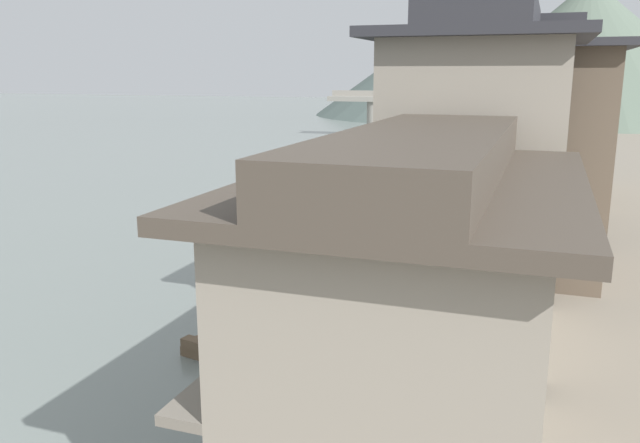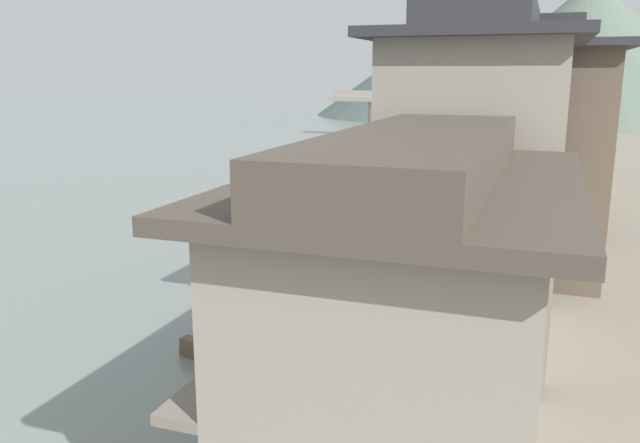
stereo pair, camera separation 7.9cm
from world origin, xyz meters
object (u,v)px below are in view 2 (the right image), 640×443
Objects in this scene: mooring_post_dock_near at (288,372)px; stone_bridge at (446,107)px; boat_moored_far at (283,234)px; house_waterfront_tall at (519,150)px; house_waterfront_far at (527,148)px; mooring_post_dock_mid at (397,251)px; house_waterfront_second at (473,178)px; boat_moored_nearest at (453,171)px; boat_midriver_drifting at (460,160)px; house_waterfront_narrow at (510,160)px; boat_moored_second at (239,326)px; boat_moored_third at (366,159)px; mooring_post_dock_far at (438,205)px; house_waterfront_end at (533,138)px; house_waterfront_nearest at (413,320)px.

stone_bridge reaches higher than mooring_post_dock_near.
boat_moored_far is 12.31m from house_waterfront_tall.
house_waterfront_far reaches higher than mooring_post_dock_near.
house_waterfront_second is at bearing -60.76° from mooring_post_dock_mid.
boat_moored_nearest is 0.61× the size of house_waterfront_tall.
mooring_post_dock_mid is (-3.99, -13.93, -2.56)m from house_waterfront_far.
boat_midriver_drifting is 41.69m from house_waterfront_second.
house_waterfront_narrow is at bearing 79.78° from mooring_post_dock_near.
boat_moored_second is at bearing -117.17° from mooring_post_dock_mid.
boat_moored_third is 45.84m from mooring_post_dock_near.
house_waterfront_second is 10.50× the size of mooring_post_dock_far.
house_waterfront_second is at bearing -70.66° from boat_moored_third.
boat_moored_nearest is 11.63m from house_waterfront_end.
house_waterfront_end is at bearing -67.12° from boat_midriver_drifting.
house_waterfront_far is at bearing 40.75° from boat_moored_far.
house_waterfront_second is (6.70, 0.63, 4.84)m from boat_moored_second.
house_waterfront_nearest is 23.01m from mooring_post_dock_far.
mooring_post_dock_far reaches higher than boat_moored_second.
house_waterfront_second is at bearing 55.72° from mooring_post_dock_near.
house_waterfront_end is (0.04, 18.59, -1.30)m from house_waterfront_tall.
house_waterfront_narrow is at bearing -75.19° from boat_moored_nearest.
boat_moored_far is at bearing 162.19° from house_waterfront_tall.
house_waterfront_second is 7.06m from mooring_post_dock_near.
house_waterfront_second reaches higher than boat_midriver_drifting.
stone_bridge reaches higher than mooring_post_dock_mid.
house_waterfront_nearest is 9.83× the size of mooring_post_dock_far.
house_waterfront_end is (7.54, 26.46, 3.53)m from boat_moored_second.
house_waterfront_tall is at bearing -77.55° from boat_moored_nearest.
house_waterfront_second reaches higher than stone_bridge.
boat_midriver_drifting is 7.03× the size of mooring_post_dock_far.
house_waterfront_narrow is at bearing -77.69° from stone_bridge.
mooring_post_dock_near is (3.38, -4.26, 0.98)m from boat_moored_second.
mooring_post_dock_near is 67.25m from stone_bridge.
stone_bridge is at bearing 97.06° from mooring_post_dock_mid.
mooring_post_dock_mid is 1.09× the size of mooring_post_dock_far.
mooring_post_dock_near is at bearing -66.89° from boat_moored_far.
boat_midriver_drifting is 6.47× the size of mooring_post_dock_mid.
house_waterfront_far is 6.48m from mooring_post_dock_far.
mooring_post_dock_near reaches higher than boat_moored_nearest.
house_waterfront_second is 1.00× the size of house_waterfront_tall.
house_waterfront_nearest is at bearing -61.05° from boat_moored_far.
house_waterfront_nearest reaches higher than boat_moored_second.
mooring_post_dock_near is at bearing -90.00° from mooring_post_dock_mid.
boat_midriver_drifting is 27.54m from house_waterfront_narrow.
boat_moored_nearest is 5.84× the size of mooring_post_dock_near.
house_waterfront_narrow is at bearing 89.37° from house_waterfront_nearest.
house_waterfront_second is 14.37m from house_waterfront_narrow.
house_waterfront_end reaches higher than boat_moored_far.
boat_moored_nearest is 19.65m from mooring_post_dock_far.
stone_bridge reaches higher than boat_moored_third.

